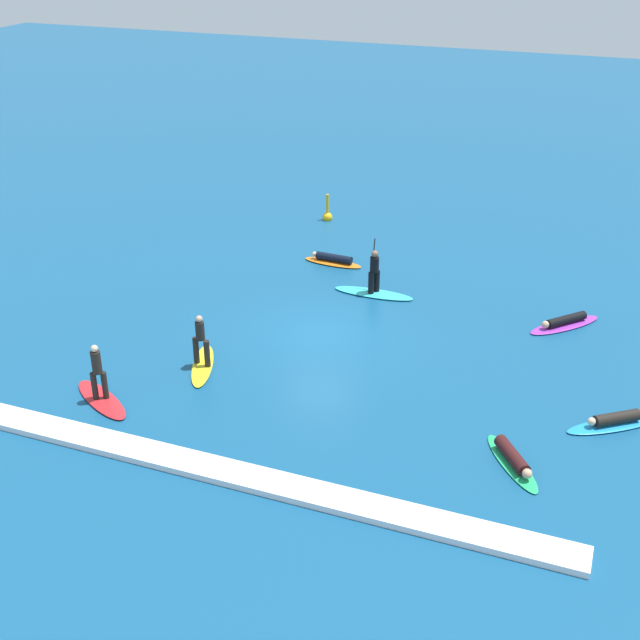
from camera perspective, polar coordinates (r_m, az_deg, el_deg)
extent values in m
plane|color=navy|center=(27.96, 0.00, -0.91)|extent=(120.00, 120.00, 0.00)
ellipsoid|color=#1E8CD1|center=(24.62, 19.52, -6.77)|extent=(2.74, 2.28, 0.09)
cylinder|color=black|center=(24.54, 19.69, -6.34)|extent=(1.27, 1.06, 0.33)
sphere|color=beige|center=(24.12, 18.14, -6.64)|extent=(0.32, 0.32, 0.23)
ellipsoid|color=red|center=(25.11, -14.76, -5.29)|extent=(2.69, 2.00, 0.10)
cylinder|color=black|center=(24.89, -15.22, -4.38)|extent=(0.24, 0.24, 0.85)
cylinder|color=black|center=(24.85, -14.56, -4.35)|extent=(0.24, 0.24, 0.85)
cylinder|color=black|center=(24.49, -15.10, -2.82)|extent=(0.39, 0.39, 0.69)
sphere|color=beige|center=(24.27, -15.22, -1.90)|extent=(0.29, 0.29, 0.21)
ellipsoid|color=purple|center=(29.61, 16.43, -0.32)|extent=(2.49, 2.63, 0.09)
cylinder|color=black|center=(29.56, 16.55, 0.03)|extent=(1.28, 1.37, 0.30)
sphere|color=tan|center=(28.98, 15.21, -0.30)|extent=(0.36, 0.36, 0.25)
ellipsoid|color=#23B266|center=(22.36, 13.04, -9.54)|extent=(2.02, 2.46, 0.07)
cylinder|color=#381414|center=(22.27, 13.03, -9.02)|extent=(1.11, 1.34, 0.35)
sphere|color=tan|center=(21.69, 14.03, -10.19)|extent=(0.36, 0.36, 0.26)
ellipsoid|color=orange|center=(33.31, 0.90, 3.97)|extent=(2.45, 0.80, 0.10)
cylinder|color=black|center=(33.21, 0.98, 4.28)|extent=(1.51, 0.39, 0.31)
sphere|color=beige|center=(33.52, -0.38, 4.54)|extent=(0.22, 0.22, 0.21)
ellipsoid|color=yellow|center=(26.23, -8.06, -3.10)|extent=(1.56, 2.69, 0.10)
cylinder|color=black|center=(25.88, -7.76, -2.29)|extent=(0.24, 0.24, 0.88)
cylinder|color=black|center=(26.11, -8.50, -2.06)|extent=(0.24, 0.24, 0.88)
cylinder|color=black|center=(25.65, -8.24, -0.74)|extent=(0.36, 0.36, 0.60)
sphere|color=tan|center=(25.46, -8.30, 0.07)|extent=(0.28, 0.28, 0.21)
ellipsoid|color=#33C6CC|center=(30.73, 3.70, 1.85)|extent=(3.00, 0.81, 0.10)
cylinder|color=black|center=(30.63, 3.92, 2.70)|extent=(0.22, 0.22, 0.82)
cylinder|color=black|center=(30.45, 3.52, 2.56)|extent=(0.22, 0.22, 0.82)
cylinder|color=black|center=(30.26, 3.76, 3.83)|extent=(0.33, 0.33, 0.57)
sphere|color=brown|center=(30.10, 3.78, 4.55)|extent=(0.26, 0.26, 0.26)
cylinder|color=black|center=(30.58, 3.63, 3.82)|extent=(0.05, 0.45, 1.91)
cube|color=black|center=(30.95, 3.58, 2.27)|extent=(0.06, 0.20, 0.32)
sphere|color=yellow|center=(38.02, 0.51, 7.06)|extent=(0.45, 0.45, 0.45)
cylinder|color=yellow|center=(37.85, 0.52, 7.75)|extent=(0.13, 0.13, 1.20)
cube|color=white|center=(21.76, -7.76, -10.00)|extent=(18.98, 0.90, 0.18)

